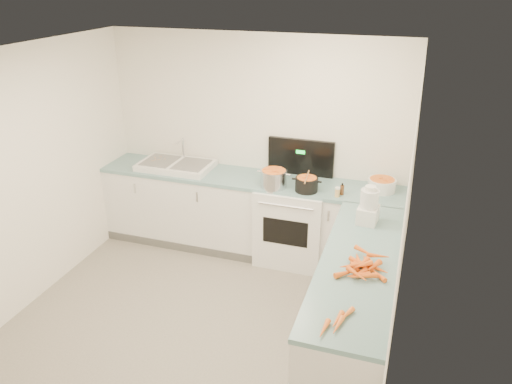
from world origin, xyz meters
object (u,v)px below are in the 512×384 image
(steel_pot, at_px, (274,179))
(spice_jar, at_px, (337,193))
(black_pot, at_px, (306,185))
(extract_bottle, at_px, (342,190))
(stove, at_px, (293,221))
(mixing_bowl, at_px, (382,185))
(sink, at_px, (176,165))
(food_processor, at_px, (369,207))

(steel_pot, bearing_deg, spice_jar, -3.48)
(spice_jar, bearing_deg, black_pot, 172.79)
(extract_bottle, bearing_deg, black_pot, -176.09)
(stove, xyz_separation_m, mixing_bowl, (0.93, 0.10, 0.53))
(steel_pot, height_order, extract_bottle, steel_pot)
(sink, distance_m, steel_pot, 1.27)
(sink, relative_size, black_pot, 3.56)
(black_pot, height_order, mixing_bowl, black_pot)
(spice_jar, xyz_separation_m, food_processor, (0.37, -0.49, 0.11))
(sink, xyz_separation_m, food_processor, (2.33, -0.70, 0.12))
(extract_bottle, relative_size, food_processor, 0.28)
(food_processor, bearing_deg, mixing_bowl, 85.91)
(mixing_bowl, relative_size, extract_bottle, 2.81)
(sink, distance_m, extract_bottle, 2.00)
(steel_pot, bearing_deg, sink, 172.22)
(steel_pot, distance_m, extract_bottle, 0.74)
(stove, relative_size, black_pot, 5.63)
(spice_jar, bearing_deg, steel_pot, 176.52)
(black_pot, bearing_deg, sink, 173.95)
(stove, bearing_deg, spice_jar, -21.27)
(steel_pot, distance_m, mixing_bowl, 1.15)
(mixing_bowl, bearing_deg, extract_bottle, -149.23)
(stove, relative_size, spice_jar, 15.38)
(stove, distance_m, spice_jar, 0.75)
(mixing_bowl, bearing_deg, black_pot, -161.46)
(stove, height_order, spice_jar, stove)
(steel_pot, height_order, spice_jar, steel_pot)
(steel_pot, relative_size, food_processor, 0.78)
(stove, bearing_deg, food_processor, -38.03)
(black_pot, height_order, extract_bottle, black_pot)
(black_pot, bearing_deg, extract_bottle, 3.91)
(extract_bottle, height_order, spice_jar, extract_bottle)
(spice_jar, bearing_deg, extract_bottle, 61.30)
(stove, distance_m, sink, 1.54)
(stove, xyz_separation_m, sink, (-1.45, 0.02, 0.50))
(stove, bearing_deg, steel_pot, -140.43)
(mixing_bowl, xyz_separation_m, extract_bottle, (-0.38, -0.23, -0.02))
(sink, bearing_deg, black_pot, -6.05)
(stove, bearing_deg, mixing_bowl, 5.99)
(mixing_bowl, xyz_separation_m, spice_jar, (-0.42, -0.30, -0.02))
(steel_pot, distance_m, food_processor, 1.19)
(black_pot, relative_size, food_processor, 0.66)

